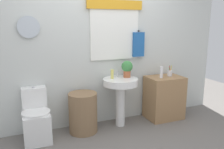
{
  "coord_description": "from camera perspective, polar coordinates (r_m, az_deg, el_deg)",
  "views": [
    {
      "loc": [
        -1.19,
        -2.35,
        1.62
      ],
      "look_at": [
        0.08,
        0.8,
        0.87
      ],
      "focal_mm": 37.08,
      "sensor_mm": 36.0,
      "label": 1
    }
  ],
  "objects": [
    {
      "name": "toilet",
      "position": [
        3.5,
        -18.19,
        -10.55
      ],
      "size": [
        0.38,
        0.51,
        0.75
      ],
      "color": "white",
      "rests_on": "ground_plane"
    },
    {
      "name": "laundry_hamper",
      "position": [
        3.56,
        -7.15,
        -9.31
      ],
      "size": [
        0.43,
        0.43,
        0.61
      ],
      "primitive_type": "cylinder",
      "color": "#846647",
      "rests_on": "ground_plane"
    },
    {
      "name": "back_wall",
      "position": [
        3.71,
        -3.12,
        7.62
      ],
      "size": [
        4.4,
        0.18,
        2.6
      ],
      "color": "silver",
      "rests_on": "ground_plane"
    },
    {
      "name": "soap_bottle",
      "position": [
        3.59,
        0.04,
        0.08
      ],
      "size": [
        0.05,
        0.05,
        0.14
      ],
      "primitive_type": "cylinder",
      "color": "#DBD166",
      "rests_on": "pedestal_sink"
    },
    {
      "name": "lotion_bottle",
      "position": [
        3.91,
        12.08,
        0.54
      ],
      "size": [
        0.05,
        0.05,
        0.19
      ],
      "primitive_type": "cylinder",
      "color": "white",
      "rests_on": "wooden_cabinet"
    },
    {
      "name": "pedestal_sink",
      "position": [
        3.65,
        2.08,
        -3.77
      ],
      "size": [
        0.55,
        0.55,
        0.78
      ],
      "color": "white",
      "rests_on": "ground_plane"
    },
    {
      "name": "wooden_cabinet",
      "position": [
        4.12,
        12.7,
        -5.55
      ],
      "size": [
        0.6,
        0.44,
        0.73
      ],
      "primitive_type": "cube",
      "color": "#9E754C",
      "rests_on": "ground_plane"
    },
    {
      "name": "potted_plant",
      "position": [
        3.69,
        3.73,
        1.65
      ],
      "size": [
        0.18,
        0.18,
        0.27
      ],
      "color": "#AD5B38",
      "rests_on": "pedestal_sink"
    },
    {
      "name": "faucet",
      "position": [
        3.7,
        1.36,
        0.11
      ],
      "size": [
        0.03,
        0.03,
        0.1
      ],
      "primitive_type": "cylinder",
      "color": "silver",
      "rests_on": "pedestal_sink"
    },
    {
      "name": "toothbrush_cup",
      "position": [
        4.08,
        14.04,
        0.36
      ],
      "size": [
        0.08,
        0.08,
        0.19
      ],
      "color": "silver",
      "rests_on": "wooden_cabinet"
    }
  ]
}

